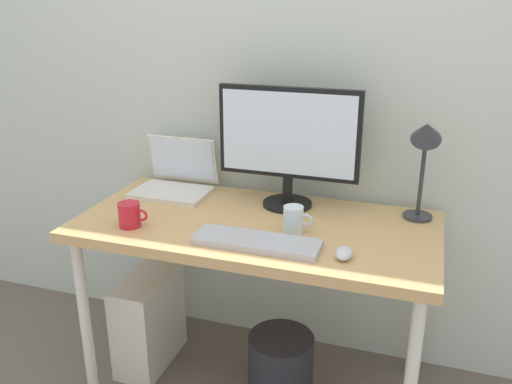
{
  "coord_description": "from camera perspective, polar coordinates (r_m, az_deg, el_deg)",
  "views": [
    {
      "loc": [
        0.59,
        -1.78,
        1.56
      ],
      "look_at": [
        0.0,
        0.0,
        0.87
      ],
      "focal_mm": 37.71,
      "sensor_mm": 36.0,
      "label": 1
    }
  ],
  "objects": [
    {
      "name": "coffee_mug",
      "position": [
        2.04,
        -13.24,
        -2.36
      ],
      "size": [
        0.12,
        0.08,
        0.09
      ],
      "color": "red",
      "rests_on": "desk"
    },
    {
      "name": "monitor",
      "position": [
        2.11,
        3.46,
        5.53
      ],
      "size": [
        0.57,
        0.2,
        0.48
      ],
      "color": "black",
      "rests_on": "desk"
    },
    {
      "name": "back_wall",
      "position": [
        2.27,
        3.22,
        13.55
      ],
      "size": [
        4.4,
        0.04,
        2.6
      ],
      "primitive_type": "cube",
      "color": "silver",
      "rests_on": "ground_plane"
    },
    {
      "name": "wastebasket",
      "position": [
        2.27,
        2.63,
        -18.25
      ],
      "size": [
        0.26,
        0.26,
        0.3
      ],
      "primitive_type": "cylinder",
      "color": "#232328",
      "rests_on": "ground_plane"
    },
    {
      "name": "mouse",
      "position": [
        1.79,
        9.31,
        -6.42
      ],
      "size": [
        0.06,
        0.09,
        0.03
      ],
      "primitive_type": "ellipsoid",
      "color": "silver",
      "rests_on": "desk"
    },
    {
      "name": "laptop",
      "position": [
        2.37,
        -8.47,
        1.45
      ],
      "size": [
        0.32,
        0.27,
        0.23
      ],
      "color": "silver",
      "rests_on": "desk"
    },
    {
      "name": "keyboard",
      "position": [
        1.85,
        0.08,
        -5.31
      ],
      "size": [
        0.44,
        0.14,
        0.02
      ],
      "primitive_type": "cube",
      "color": "#B2B2B7",
      "rests_on": "desk"
    },
    {
      "name": "glass_cup",
      "position": [
        1.94,
        4.02,
        -2.91
      ],
      "size": [
        0.11,
        0.07,
        0.1
      ],
      "color": "silver",
      "rests_on": "desk"
    },
    {
      "name": "desk",
      "position": [
        2.07,
        -0.0,
        -4.94
      ],
      "size": [
        1.36,
        0.66,
        0.75
      ],
      "color": "tan",
      "rests_on": "ground_plane"
    },
    {
      "name": "desk_lamp",
      "position": [
        2.05,
        17.49,
        4.57
      ],
      "size": [
        0.11,
        0.16,
        0.42
      ],
      "color": "#333338",
      "rests_on": "desk"
    },
    {
      "name": "ground_plane",
      "position": [
        2.44,
        -0.0,
        -19.61
      ],
      "size": [
        6.0,
        6.0,
        0.0
      ],
      "primitive_type": "plane",
      "color": "#665B51"
    },
    {
      "name": "computer_tower",
      "position": [
        2.49,
        -11.27,
        -13.16
      ],
      "size": [
        0.18,
        0.36,
        0.42
      ],
      "primitive_type": "cube",
      "color": "silver",
      "rests_on": "ground_plane"
    }
  ]
}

